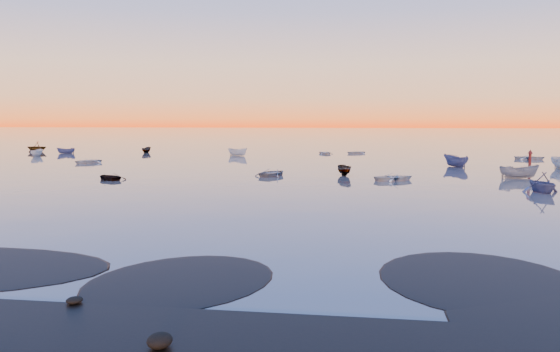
# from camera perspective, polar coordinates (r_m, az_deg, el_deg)

# --- Properties ---
(ground) EXTENTS (600.00, 600.00, 0.00)m
(ground) POSITION_cam_1_polar(r_m,az_deg,el_deg) (119.78, 3.94, 2.98)
(ground) COLOR #6B6059
(ground) RESTS_ON ground
(mud_lobes) EXTENTS (140.00, 6.00, 0.07)m
(mud_lobes) POSITION_cam_1_polar(r_m,az_deg,el_deg) (21.21, -17.25, -10.94)
(mud_lobes) COLOR black
(mud_lobes) RESTS_ON ground
(moored_fleet) EXTENTS (124.00, 58.00, 1.20)m
(moored_fleet) POSITION_cam_1_polar(r_m,az_deg,el_deg) (73.09, 1.19, 1.14)
(moored_fleet) COLOR silver
(moored_fleet) RESTS_ON ground
(boat_near_center) EXTENTS (1.98, 4.16, 1.40)m
(boat_near_center) POSITION_cam_1_polar(r_m,az_deg,el_deg) (61.92, 23.67, -0.22)
(boat_near_center) COLOR slate
(boat_near_center) RESTS_ON ground
(boat_near_right) EXTENTS (4.08, 2.69, 1.31)m
(boat_near_right) POSITION_cam_1_polar(r_m,az_deg,el_deg) (50.76, 25.68, -1.55)
(boat_near_right) COLOR #3E4876
(boat_near_right) RESTS_ON ground
(channel_marker) EXTENTS (0.82, 0.82, 2.92)m
(channel_marker) POSITION_cam_1_polar(r_m,az_deg,el_deg) (65.83, 24.64, 1.08)
(channel_marker) COLOR #47100F
(channel_marker) RESTS_ON ground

